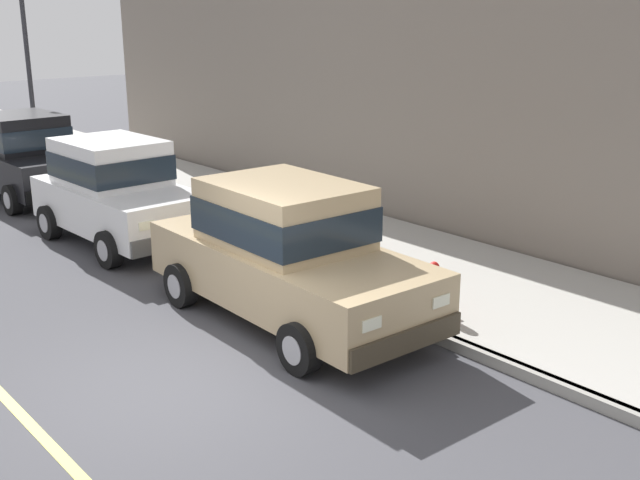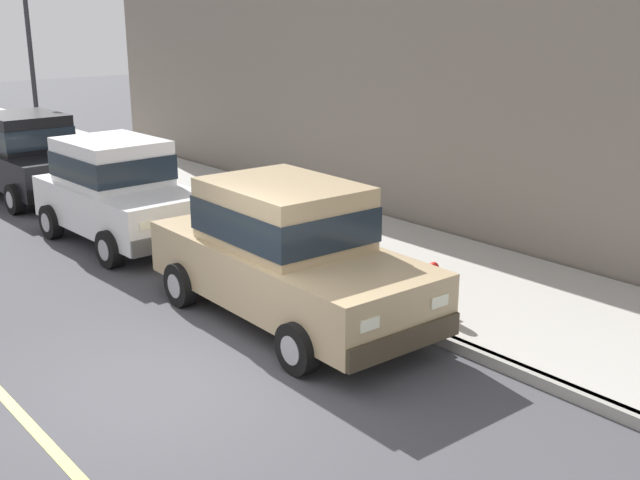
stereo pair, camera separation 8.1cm
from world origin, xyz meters
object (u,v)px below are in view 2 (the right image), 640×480
Objects in this scene: car_white_hatchback at (118,190)px; dog_grey at (355,239)px; car_tan_sedan at (286,251)px; car_black_hatchback at (29,155)px; fire_hydrant at (432,289)px; street_lamp at (31,58)px.

car_white_hatchback reaches higher than dog_grey.
car_tan_sedan is 1.21× the size of car_black_hatchback.
dog_grey is (2.43, -3.73, -0.55)m from car_white_hatchback.
street_lamp is (-0.10, 13.84, 2.43)m from fire_hydrant.
car_tan_sedan is at bearing -89.81° from car_black_hatchback.
car_black_hatchback reaches higher than dog_grey.
car_white_hatchback is 5.32× the size of fire_hydrant.
car_white_hatchback is at bearing 103.63° from fire_hydrant.
fire_hydrant is 0.16× the size of street_lamp.
street_lamp is (1.35, 12.48, 1.92)m from car_tan_sedan.
car_tan_sedan is at bearing 136.74° from fire_hydrant.
car_black_hatchback is 8.59m from dog_grey.
car_black_hatchback is at bearing 97.80° from fire_hydrant.
car_tan_sedan is 2.05m from fire_hydrant.
car_tan_sedan is 2.70m from dog_grey.
car_white_hatchback is 1.01× the size of car_black_hatchback.
car_white_hatchback is at bearing -90.57° from car_black_hatchback.
dog_grey is (2.39, -8.24, -0.55)m from car_black_hatchback.
car_tan_sedan is at bearing -89.12° from car_white_hatchback.
car_white_hatchback is at bearing 123.12° from dog_grey.
car_black_hatchback is 5.29× the size of fire_hydrant.
dog_grey is at bearing -73.84° from car_black_hatchback.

